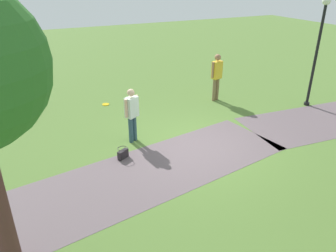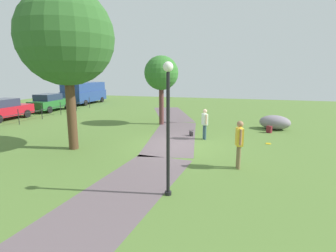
# 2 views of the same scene
# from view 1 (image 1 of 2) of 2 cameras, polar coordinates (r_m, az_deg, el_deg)

# --- Properties ---
(ground_plane) EXTENTS (48.00, 48.00, 0.00)m
(ground_plane) POSITION_cam_1_polar(r_m,az_deg,el_deg) (9.34, 5.32, -3.69)
(ground_plane) COLOR #527332
(footpath_segment_mid) EXTENTS (8.28, 3.65, 0.01)m
(footpath_segment_mid) POSITION_cam_1_polar(r_m,az_deg,el_deg) (8.13, -4.29, -8.43)
(footpath_segment_mid) COLOR #615258
(footpath_segment_mid) RESTS_ON ground
(lamp_post) EXTENTS (0.28, 0.28, 3.81)m
(lamp_post) POSITION_cam_1_polar(r_m,az_deg,el_deg) (12.73, 24.88, 13.22)
(lamp_post) COLOR black
(lamp_post) RESTS_ON ground
(woman_with_handbag) EXTENTS (0.47, 0.38, 1.61)m
(woman_with_handbag) POSITION_cam_1_polar(r_m,az_deg,el_deg) (9.29, -6.36, 2.46)
(woman_with_handbag) COLOR #335161
(woman_with_handbag) RESTS_ON ground
(man_near_boulder) EXTENTS (0.51, 0.31, 1.80)m
(man_near_boulder) POSITION_cam_1_polar(r_m,az_deg,el_deg) (12.54, 8.53, 9.02)
(man_near_boulder) COLOR olive
(man_near_boulder) RESTS_ON ground
(handbag_on_grass) EXTENTS (0.37, 0.37, 0.31)m
(handbag_on_grass) POSITION_cam_1_polar(r_m,az_deg,el_deg) (8.78, -7.89, -4.82)
(handbag_on_grass) COLOR black
(handbag_on_grass) RESTS_ON ground
(backpack_by_boulder) EXTENTS (0.35, 0.34, 0.40)m
(backpack_by_boulder) POSITION_cam_1_polar(r_m,az_deg,el_deg) (12.35, -23.14, 2.72)
(backpack_by_boulder) COLOR maroon
(backpack_by_boulder) RESTS_ON ground
(frisbee_on_grass) EXTENTS (0.27, 0.27, 0.02)m
(frisbee_on_grass) POSITION_cam_1_polar(r_m,az_deg,el_deg) (12.51, -10.86, 3.75)
(frisbee_on_grass) COLOR gold
(frisbee_on_grass) RESTS_ON ground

